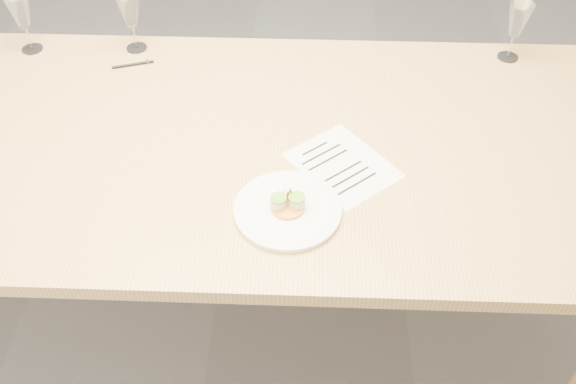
{
  "coord_description": "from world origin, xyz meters",
  "views": [
    {
      "loc": [
        0.3,
        -1.3,
        1.89
      ],
      "look_at": [
        0.26,
        -0.24,
        0.8
      ],
      "focal_mm": 40.0,
      "sensor_mm": 36.0,
      "label": 1
    }
  ],
  "objects_px": {
    "recipe_sheet": "(343,165)",
    "wine_glass_2": "(130,12)",
    "dining_table": "(196,157)",
    "wine_glass_3": "(518,21)",
    "ballpoint_pen": "(133,64)",
    "wine_glass_1": "(20,12)",
    "dinner_plate": "(288,209)"
  },
  "relations": [
    {
      "from": "dinner_plate",
      "to": "recipe_sheet",
      "type": "xyz_separation_m",
      "value": [
        0.14,
        0.17,
        -0.01
      ]
    },
    {
      "from": "recipe_sheet",
      "to": "wine_glass_2",
      "type": "xyz_separation_m",
      "value": [
        -0.64,
        0.52,
        0.13
      ]
    },
    {
      "from": "dinner_plate",
      "to": "recipe_sheet",
      "type": "distance_m",
      "value": 0.22
    },
    {
      "from": "recipe_sheet",
      "to": "wine_glass_1",
      "type": "relative_size",
      "value": 1.77
    },
    {
      "from": "wine_glass_1",
      "to": "wine_glass_2",
      "type": "distance_m",
      "value": 0.33
    },
    {
      "from": "ballpoint_pen",
      "to": "wine_glass_3",
      "type": "xyz_separation_m",
      "value": [
        1.16,
        0.09,
        0.12
      ]
    },
    {
      "from": "ballpoint_pen",
      "to": "recipe_sheet",
      "type": "bearing_deg",
      "value": -51.71
    },
    {
      "from": "dinner_plate",
      "to": "wine_glass_1",
      "type": "relative_size",
      "value": 1.39
    },
    {
      "from": "ballpoint_pen",
      "to": "wine_glass_1",
      "type": "bearing_deg",
      "value": 149.36
    },
    {
      "from": "recipe_sheet",
      "to": "wine_glass_3",
      "type": "distance_m",
      "value": 0.74
    },
    {
      "from": "ballpoint_pen",
      "to": "wine_glass_3",
      "type": "relative_size",
      "value": 0.67
    },
    {
      "from": "dinner_plate",
      "to": "recipe_sheet",
      "type": "bearing_deg",
      "value": 51.6
    },
    {
      "from": "recipe_sheet",
      "to": "wine_glass_1",
      "type": "distance_m",
      "value": 1.1
    },
    {
      "from": "recipe_sheet",
      "to": "ballpoint_pen",
      "type": "bearing_deg",
      "value": 106.75
    },
    {
      "from": "wine_glass_1",
      "to": "wine_glass_2",
      "type": "bearing_deg",
      "value": 3.2
    },
    {
      "from": "ballpoint_pen",
      "to": "wine_glass_3",
      "type": "distance_m",
      "value": 1.17
    },
    {
      "from": "wine_glass_3",
      "to": "wine_glass_1",
      "type": "bearing_deg",
      "value": -179.54
    },
    {
      "from": "dinner_plate",
      "to": "wine_glass_1",
      "type": "xyz_separation_m",
      "value": [
        -0.84,
        0.67,
        0.12
      ]
    },
    {
      "from": "ballpoint_pen",
      "to": "wine_glass_3",
      "type": "height_order",
      "value": "wine_glass_3"
    },
    {
      "from": "wine_glass_1",
      "to": "wine_glass_2",
      "type": "relative_size",
      "value": 1.01
    },
    {
      "from": "dinner_plate",
      "to": "dining_table",
      "type": "bearing_deg",
      "value": 135.44
    },
    {
      "from": "dining_table",
      "to": "ballpoint_pen",
      "type": "distance_m",
      "value": 0.41
    },
    {
      "from": "recipe_sheet",
      "to": "ballpoint_pen",
      "type": "xyz_separation_m",
      "value": [
        -0.63,
        0.42,
        0.0
      ]
    },
    {
      "from": "dining_table",
      "to": "wine_glass_1",
      "type": "distance_m",
      "value": 0.73
    },
    {
      "from": "recipe_sheet",
      "to": "dinner_plate",
      "type": "bearing_deg",
      "value": -167.94
    },
    {
      "from": "wine_glass_1",
      "to": "wine_glass_3",
      "type": "distance_m",
      "value": 1.5
    },
    {
      "from": "dinner_plate",
      "to": "wine_glass_2",
      "type": "height_order",
      "value": "wine_glass_2"
    },
    {
      "from": "dining_table",
      "to": "dinner_plate",
      "type": "relative_size",
      "value": 9.26
    },
    {
      "from": "dining_table",
      "to": "wine_glass_3",
      "type": "distance_m",
      "value": 1.03
    },
    {
      "from": "wine_glass_2",
      "to": "recipe_sheet",
      "type": "bearing_deg",
      "value": -38.83
    },
    {
      "from": "dining_table",
      "to": "recipe_sheet",
      "type": "bearing_deg",
      "value": -12.56
    },
    {
      "from": "recipe_sheet",
      "to": "wine_glass_3",
      "type": "xyz_separation_m",
      "value": [
        0.52,
        0.51,
        0.13
      ]
    }
  ]
}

